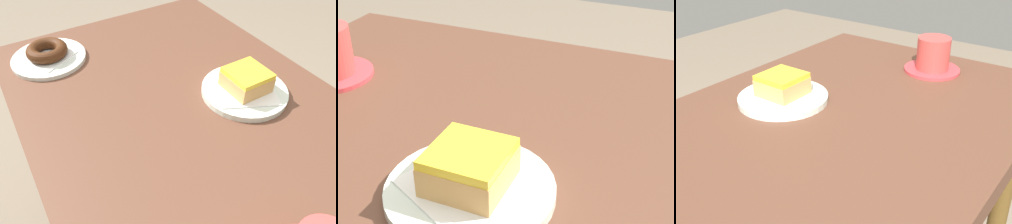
% 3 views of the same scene
% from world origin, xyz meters
% --- Properties ---
extents(table, '(1.04, 0.70, 0.76)m').
position_xyz_m(table, '(0.00, 0.00, 0.66)').
color(table, brown).
rests_on(table, ground_plane).
extents(plate_glazed_square, '(0.20, 0.20, 0.01)m').
position_xyz_m(plate_glazed_square, '(0.01, 0.14, 0.76)').
color(plate_glazed_square, silver).
rests_on(plate_glazed_square, table).
extents(napkin_glazed_square, '(0.18, 0.18, 0.00)m').
position_xyz_m(napkin_glazed_square, '(0.01, 0.14, 0.77)').
color(napkin_glazed_square, white).
rests_on(napkin_glazed_square, plate_glazed_square).
extents(donut_glazed_square, '(0.09, 0.09, 0.05)m').
position_xyz_m(donut_glazed_square, '(0.01, 0.14, 0.80)').
color(donut_glazed_square, tan).
rests_on(donut_glazed_square, napkin_glazed_square).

